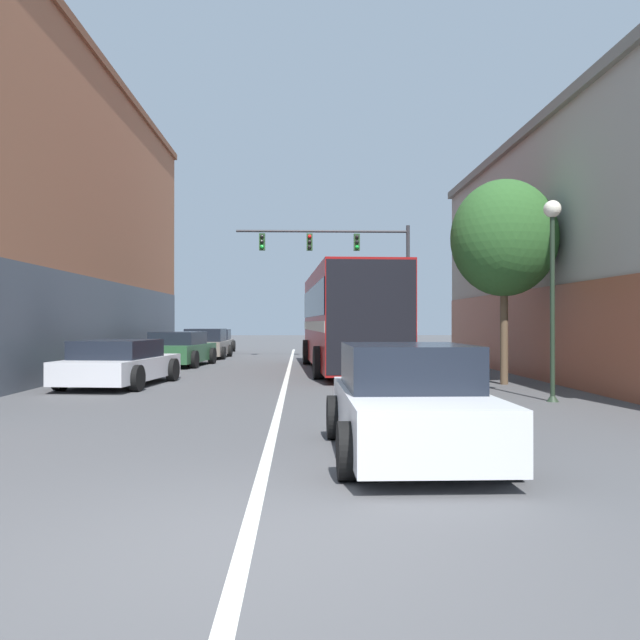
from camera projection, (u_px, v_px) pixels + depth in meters
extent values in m
plane|color=#4C4C4F|center=(246.00, 541.00, 4.84)|extent=(160.00, 160.00, 0.00)
cube|color=silver|center=(287.00, 378.00, 19.25)|extent=(0.14, 40.83, 0.01)
cube|color=#A86647|center=(16.00, 218.00, 22.36)|extent=(6.59, 23.37, 10.96)
cube|color=#4C515B|center=(107.00, 325.00, 22.45)|extent=(0.24, 22.91, 3.20)
cube|color=brown|center=(16.00, 70.00, 22.39)|extent=(6.86, 23.61, 0.30)
cube|color=#995138|center=(535.00, 334.00, 18.93)|extent=(0.24, 19.90, 2.73)
cube|color=maroon|center=(347.00, 319.00, 22.18)|extent=(2.96, 11.03, 3.25)
cube|color=black|center=(347.00, 302.00, 22.18)|extent=(3.00, 10.81, 1.04)
cube|color=beige|center=(347.00, 326.00, 22.18)|extent=(2.99, 10.92, 0.32)
cube|color=black|center=(371.00, 317.00, 16.75)|extent=(2.45, 0.16, 3.12)
cylinder|color=black|center=(307.00, 352.00, 25.46)|extent=(0.34, 1.01, 1.00)
cylinder|color=black|center=(369.00, 352.00, 25.65)|extent=(0.34, 1.01, 1.00)
cylinder|color=black|center=(319.00, 363.00, 18.70)|extent=(0.34, 1.01, 1.00)
cylinder|color=black|center=(402.00, 362.00, 18.89)|extent=(0.34, 1.01, 1.00)
cube|color=silver|center=(410.00, 416.00, 7.94)|extent=(1.73, 3.88, 0.67)
cube|color=black|center=(407.00, 366.00, 8.18)|extent=(1.58, 2.02, 0.57)
cylinder|color=black|center=(335.00, 417.00, 9.11)|extent=(0.22, 0.63, 0.63)
cylinder|color=black|center=(455.00, 416.00, 9.17)|extent=(0.22, 0.63, 0.63)
cylinder|color=black|center=(348.00, 451.00, 6.71)|extent=(0.22, 0.63, 0.63)
cylinder|color=black|center=(511.00, 450.00, 6.77)|extent=(0.22, 0.63, 0.63)
cube|color=slate|center=(206.00, 348.00, 29.97)|extent=(1.91, 3.95, 0.65)
cube|color=black|center=(206.00, 335.00, 29.78)|extent=(1.73, 2.07, 0.60)
cylinder|color=black|center=(191.00, 351.00, 31.17)|extent=(0.23, 0.60, 0.60)
cylinder|color=black|center=(230.00, 351.00, 31.20)|extent=(0.23, 0.60, 0.60)
cylinder|color=black|center=(181.00, 353.00, 28.74)|extent=(0.23, 0.60, 0.60)
cylinder|color=black|center=(223.00, 353.00, 28.77)|extent=(0.23, 0.60, 0.60)
cube|color=#285633|center=(180.00, 353.00, 24.53)|extent=(2.31, 4.40, 0.67)
cube|color=black|center=(178.00, 338.00, 24.32)|extent=(1.93, 2.37, 0.50)
cylinder|color=black|center=(167.00, 356.00, 25.91)|extent=(0.30, 0.69, 0.67)
cylinder|color=black|center=(212.00, 356.00, 25.75)|extent=(0.30, 0.69, 0.67)
cylinder|color=black|center=(144.00, 359.00, 23.30)|extent=(0.30, 0.69, 0.67)
cylinder|color=black|center=(194.00, 359.00, 23.15)|extent=(0.30, 0.69, 0.67)
cube|color=slate|center=(216.00, 345.00, 35.36)|extent=(1.73, 4.13, 0.55)
cube|color=black|center=(216.00, 335.00, 35.16)|extent=(1.55, 2.16, 0.60)
cylinder|color=black|center=(204.00, 346.00, 36.57)|extent=(0.24, 0.66, 0.66)
cylinder|color=black|center=(233.00, 346.00, 36.67)|extent=(0.24, 0.66, 0.66)
cylinder|color=black|center=(198.00, 348.00, 34.04)|extent=(0.24, 0.66, 0.66)
cylinder|color=black|center=(229.00, 348.00, 34.14)|extent=(0.24, 0.66, 0.66)
cube|color=silver|center=(121.00, 368.00, 16.82)|extent=(2.40, 4.66, 0.58)
cube|color=black|center=(117.00, 349.00, 16.60)|extent=(2.00, 2.51, 0.48)
cylinder|color=black|center=(107.00, 369.00, 18.29)|extent=(0.30, 0.68, 0.66)
cylinder|color=black|center=(173.00, 370.00, 18.12)|extent=(0.30, 0.68, 0.66)
cylinder|color=black|center=(60.00, 378.00, 15.53)|extent=(0.30, 0.68, 0.66)
cylinder|color=black|center=(137.00, 378.00, 15.36)|extent=(0.30, 0.68, 0.66)
cylinder|color=#333338|center=(408.00, 292.00, 29.85)|extent=(0.18, 0.18, 6.37)
cylinder|color=#333338|center=(322.00, 231.00, 29.73)|extent=(8.21, 0.12, 0.12)
cube|color=#234723|center=(357.00, 242.00, 29.78)|extent=(0.28, 0.24, 0.80)
sphere|color=black|center=(357.00, 237.00, 29.63)|extent=(0.18, 0.18, 0.18)
sphere|color=black|center=(357.00, 242.00, 29.63)|extent=(0.18, 0.18, 0.18)
sphere|color=green|center=(357.00, 247.00, 29.63)|extent=(0.18, 0.18, 0.18)
cube|color=#234723|center=(310.00, 242.00, 29.71)|extent=(0.28, 0.24, 0.80)
sphere|color=red|center=(310.00, 237.00, 29.56)|extent=(0.18, 0.18, 0.18)
sphere|color=black|center=(310.00, 242.00, 29.56)|extent=(0.18, 0.18, 0.18)
sphere|color=black|center=(310.00, 247.00, 29.56)|extent=(0.18, 0.18, 0.18)
cube|color=#234723|center=(262.00, 242.00, 29.64)|extent=(0.28, 0.24, 0.80)
sphere|color=black|center=(262.00, 236.00, 29.49)|extent=(0.18, 0.18, 0.18)
sphere|color=black|center=(262.00, 242.00, 29.49)|extent=(0.18, 0.18, 0.18)
sphere|color=green|center=(262.00, 247.00, 29.49)|extent=(0.18, 0.18, 0.18)
cone|color=#233323|center=(553.00, 397.00, 13.39)|extent=(0.26, 0.26, 0.20)
cylinder|color=#233323|center=(552.00, 308.00, 13.39)|extent=(0.10, 0.10, 4.02)
sphere|color=#EFE5CC|center=(552.00, 209.00, 13.40)|extent=(0.37, 0.37, 0.37)
cylinder|color=brown|center=(504.00, 334.00, 17.15)|extent=(0.21, 0.21, 2.79)
ellipsoid|color=#2D5B28|center=(504.00, 238.00, 17.16)|extent=(2.92, 2.63, 3.22)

